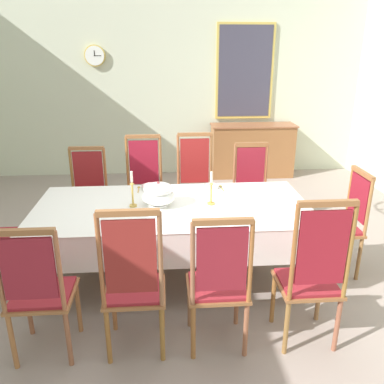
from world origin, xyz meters
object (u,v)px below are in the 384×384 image
spoon_secondary (139,188)px  mounted_clock (95,56)px  chair_north_a (88,192)px  chair_south_c (219,281)px  candlestick_west (132,193)px  chair_south_d (312,274)px  framed_painting (245,72)px  dining_table (172,213)px  spoon_primary (221,187)px  chair_south_a (39,290)px  soup_tureen (159,194)px  chair_head_east (343,221)px  chair_north_c (195,185)px  chair_north_b (144,187)px  candlestick_east (211,192)px  chair_north_d (252,188)px  sideboard (252,150)px  bowl_near_left (211,186)px  bowl_near_right (151,187)px  chair_south_b (134,282)px

spoon_secondary → mounted_clock: bearing=105.5°
chair_north_a → chair_south_c: chair_south_c is taller
chair_south_c → candlestick_west: (-0.66, 1.00, 0.33)m
chair_south_d → framed_painting: 4.62m
dining_table → spoon_secondary: (-0.33, 0.49, 0.08)m
chair_north_a → spoon_primary: bearing=160.5°
dining_table → chair_south_a: chair_south_a is taller
spoon_primary → mounted_clock: mounted_clock is taller
soup_tureen → mounted_clock: bearing=106.3°
chair_head_east → dining_table: bearing=90.0°
chair_north_a → chair_head_east: (2.62, -1.00, -0.00)m
chair_north_a → chair_north_c: (1.26, 0.01, 0.05)m
chair_south_d → chair_head_east: 1.22m
chair_head_east → candlestick_west: (-2.02, 0.00, 0.35)m
chair_head_east → chair_north_b: bearing=62.9°
chair_south_d → candlestick_east: (-0.62, 1.01, 0.28)m
spoon_secondary → mounted_clock: (-0.80, 2.96, 1.25)m
spoon_primary → chair_north_d: bearing=45.0°
chair_south_a → sideboard: bearing=60.0°
chair_head_east → spoon_primary: bearing=67.5°
chair_north_c → spoon_primary: chair_north_c is taller
chair_head_east → mounted_clock: (-2.80, 3.45, 1.46)m
chair_north_c → chair_north_d: (0.68, -0.01, -0.04)m
chair_north_c → dining_table: bearing=73.4°
chair_north_d → sideboard: chair_north_d is taller
soup_tureen → mounted_clock: 3.77m
chair_south_d → spoon_secondary: 2.00m
bowl_near_left → chair_north_a: bearing=158.2°
bowl_near_left → mounted_clock: size_ratio=0.46×
chair_head_east → sideboard: 3.21m
chair_south_d → spoon_secondary: bearing=131.2°
dining_table → mounted_clock: 3.86m
bowl_near_left → mounted_clock: mounted_clock is taller
dining_table → bowl_near_left: bearing=47.0°
chair_head_east → chair_north_d: bearing=34.5°
spoon_primary → framed_painting: (0.81, 2.99, 0.98)m
chair_north_b → mounted_clock: size_ratio=3.52×
sideboard → mounted_clock: size_ratio=4.25×
bowl_near_right → chair_south_a: bearing=-117.2°
chair_north_a → spoon_primary: size_ratio=5.98×
spoon_secondary → chair_north_d: bearing=21.4°
chair_south_d → bowl_near_left: bearing=111.1°
chair_head_east → soup_tureen: (-1.79, 0.00, 0.33)m
chair_south_a → candlestick_west: size_ratio=3.21×
chair_south_c → mounted_clock: (-1.43, 4.45, 1.44)m
chair_south_b → chair_north_d: 2.38m
chair_north_b → bowl_near_right: (0.10, -0.54, 0.19)m
candlestick_east → chair_south_d: bearing=-58.5°
chair_south_a → chair_north_c: 2.36m
chair_north_d → candlestick_east: chair_north_d is taller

